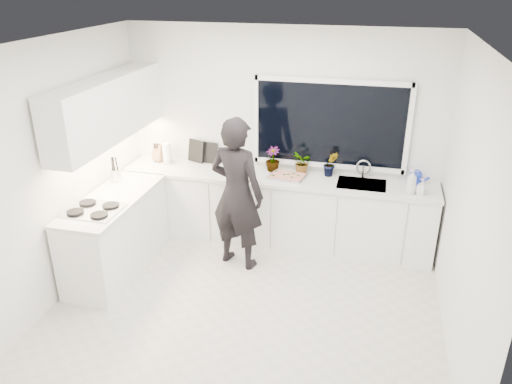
# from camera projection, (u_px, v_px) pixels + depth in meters

# --- Properties ---
(floor) EXTENTS (4.00, 3.50, 0.02)m
(floor) POSITION_uv_depth(u_px,v_px,m) (247.00, 306.00, 5.33)
(floor) COLOR beige
(floor) RESTS_ON ground
(wall_back) EXTENTS (4.00, 0.02, 2.70)m
(wall_back) POSITION_uv_depth(u_px,v_px,m) (282.00, 136.00, 6.33)
(wall_back) COLOR white
(wall_back) RESTS_ON ground
(wall_left) EXTENTS (0.02, 3.50, 2.70)m
(wall_left) POSITION_uv_depth(u_px,v_px,m) (61.00, 171.00, 5.22)
(wall_left) COLOR white
(wall_left) RESTS_ON ground
(wall_right) EXTENTS (0.02, 3.50, 2.70)m
(wall_right) POSITION_uv_depth(u_px,v_px,m) (469.00, 212.00, 4.33)
(wall_right) COLOR white
(wall_right) RESTS_ON ground
(ceiling) EXTENTS (4.00, 3.50, 0.02)m
(ceiling) POSITION_uv_depth(u_px,v_px,m) (244.00, 42.00, 4.22)
(ceiling) COLOR white
(ceiling) RESTS_ON wall_back
(window) EXTENTS (1.80, 0.02, 1.00)m
(window) POSITION_uv_depth(u_px,v_px,m) (330.00, 124.00, 6.09)
(window) COLOR black
(window) RESTS_ON wall_back
(base_cabinets_back) EXTENTS (3.92, 0.58, 0.88)m
(base_cabinets_back) POSITION_uv_depth(u_px,v_px,m) (276.00, 210.00, 6.43)
(base_cabinets_back) COLOR white
(base_cabinets_back) RESTS_ON floor
(base_cabinets_left) EXTENTS (0.58, 1.60, 0.88)m
(base_cabinets_left) POSITION_uv_depth(u_px,v_px,m) (116.00, 235.00, 5.83)
(base_cabinets_left) COLOR white
(base_cabinets_left) RESTS_ON floor
(countertop_back) EXTENTS (3.94, 0.62, 0.04)m
(countertop_back) POSITION_uv_depth(u_px,v_px,m) (276.00, 178.00, 6.23)
(countertop_back) COLOR silver
(countertop_back) RESTS_ON base_cabinets_back
(countertop_left) EXTENTS (0.62, 1.60, 0.04)m
(countertop_left) POSITION_uv_depth(u_px,v_px,m) (112.00, 199.00, 5.64)
(countertop_left) COLOR silver
(countertop_left) RESTS_ON base_cabinets_left
(upper_cabinets) EXTENTS (0.34, 2.10, 0.70)m
(upper_cabinets) POSITION_uv_depth(u_px,v_px,m) (108.00, 109.00, 5.59)
(upper_cabinets) COLOR white
(upper_cabinets) RESTS_ON wall_left
(sink) EXTENTS (0.58, 0.42, 0.14)m
(sink) POSITION_uv_depth(u_px,v_px,m) (361.00, 188.00, 6.02)
(sink) COLOR silver
(sink) RESTS_ON countertop_back
(faucet) EXTENTS (0.03, 0.03, 0.22)m
(faucet) POSITION_uv_depth(u_px,v_px,m) (363.00, 169.00, 6.13)
(faucet) COLOR silver
(faucet) RESTS_ON countertop_back
(stovetop) EXTENTS (0.56, 0.48, 0.03)m
(stovetop) POSITION_uv_depth(u_px,v_px,m) (93.00, 209.00, 5.32)
(stovetop) COLOR black
(stovetop) RESTS_ON countertop_left
(person) EXTENTS (0.76, 0.59, 1.83)m
(person) POSITION_uv_depth(u_px,v_px,m) (237.00, 194.00, 5.74)
(person) COLOR black
(person) RESTS_ON floor
(pizza_tray) EXTENTS (0.49, 0.39, 0.03)m
(pizza_tray) POSITION_uv_depth(u_px,v_px,m) (288.00, 177.00, 6.17)
(pizza_tray) COLOR silver
(pizza_tray) RESTS_ON countertop_back
(pizza) EXTENTS (0.44, 0.35, 0.01)m
(pizza) POSITION_uv_depth(u_px,v_px,m) (288.00, 175.00, 6.16)
(pizza) COLOR #AD3B17
(pizza) RESTS_ON pizza_tray
(watering_can) EXTENTS (0.16, 0.16, 0.13)m
(watering_can) POSITION_uv_depth(u_px,v_px,m) (416.00, 179.00, 5.98)
(watering_can) COLOR #122AB1
(watering_can) RESTS_ON countertop_back
(paper_towel_roll) EXTENTS (0.13, 0.13, 0.26)m
(paper_towel_roll) POSITION_uv_depth(u_px,v_px,m) (167.00, 154.00, 6.61)
(paper_towel_roll) COLOR white
(paper_towel_roll) RESTS_ON countertop_back
(knife_block) EXTENTS (0.16, 0.14, 0.22)m
(knife_block) POSITION_uv_depth(u_px,v_px,m) (159.00, 153.00, 6.68)
(knife_block) COLOR brown
(knife_block) RESTS_ON countertop_back
(utensil_crock) EXTENTS (0.17, 0.17, 0.16)m
(utensil_crock) POSITION_uv_depth(u_px,v_px,m) (116.00, 175.00, 6.04)
(utensil_crock) COLOR #BCBCC1
(utensil_crock) RESTS_ON countertop_left
(picture_frame_large) EXTENTS (0.22, 0.04, 0.28)m
(picture_frame_large) POSITION_uv_depth(u_px,v_px,m) (210.00, 153.00, 6.60)
(picture_frame_large) COLOR black
(picture_frame_large) RESTS_ON countertop_back
(picture_frame_small) EXTENTS (0.24, 0.11, 0.30)m
(picture_frame_small) POSITION_uv_depth(u_px,v_px,m) (196.00, 151.00, 6.64)
(picture_frame_small) COLOR black
(picture_frame_small) RESTS_ON countertop_back
(herb_plants) EXTENTS (0.95, 0.33, 0.32)m
(herb_plants) POSITION_uv_depth(u_px,v_px,m) (300.00, 162.00, 6.25)
(herb_plants) COLOR #26662D
(herb_plants) RESTS_ON countertop_back
(soap_bottles) EXTENTS (0.26, 0.16, 0.29)m
(soap_bottles) POSITION_uv_depth(u_px,v_px,m) (414.00, 183.00, 5.68)
(soap_bottles) COLOR #D8BF66
(soap_bottles) RESTS_ON countertop_back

